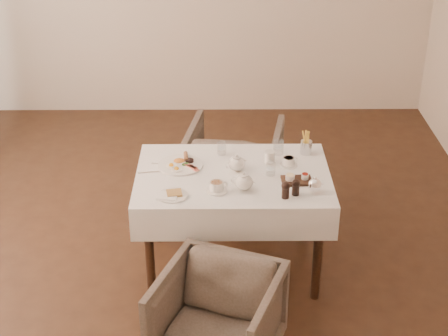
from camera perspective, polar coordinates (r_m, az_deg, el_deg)
table at (r=4.57m, az=0.75°, el=-1.75°), size 1.28×0.88×0.75m
armchair_near at (r=4.01m, az=-0.56°, el=-12.58°), size 0.85×0.86×0.61m
armchair_far at (r=5.51m, az=0.87°, el=0.27°), size 0.84×0.86×0.68m
breakfast_plate at (r=4.61m, az=-3.61°, el=0.32°), size 0.30×0.30×0.04m
side_plate at (r=4.26m, az=-4.40°, el=-2.28°), size 0.19×0.19×0.02m
teapot_centre at (r=4.52m, az=1.06°, el=0.46°), size 0.19×0.17×0.12m
teapot_front at (r=4.30m, az=1.67°, el=-1.09°), size 0.19×0.16×0.13m
creamer at (r=4.64m, az=3.81°, el=0.93°), size 0.08×0.08×0.08m
teacup_near at (r=4.30m, az=-0.62°, el=-1.59°), size 0.13×0.13×0.07m
teacup_far at (r=4.62m, az=5.39°, el=0.51°), size 0.12×0.12×0.06m
glass_left at (r=4.74m, az=-0.19°, el=1.64°), size 0.08×0.08×0.09m
glass_mid at (r=4.49m, az=3.90°, el=-0.07°), size 0.08×0.08×0.09m
glass_right at (r=4.76m, az=4.54°, el=1.73°), size 0.09×0.09×0.10m
condiment_board at (r=4.43m, az=6.03°, el=-0.96°), size 0.20×0.14×0.05m
pepper_mill_left at (r=4.23m, az=5.14°, el=-1.82°), size 0.07×0.07×0.11m
pepper_mill_right at (r=4.27m, az=5.99°, el=-1.59°), size 0.07×0.07×0.11m
silver_pot at (r=4.31m, az=7.55°, el=-1.34°), size 0.12×0.11×0.11m
fries_cup at (r=4.77m, az=6.86°, el=2.00°), size 0.08×0.08×0.17m
cutlery_fork at (r=4.64m, az=-5.01°, el=0.32°), size 0.17×0.04×0.00m
cutlery_knife at (r=4.55m, az=-5.94°, el=-0.34°), size 0.20×0.04×0.00m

